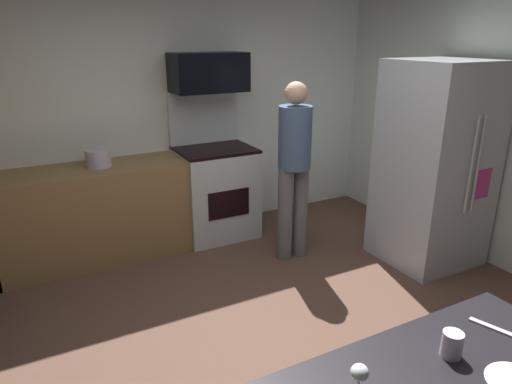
{
  "coord_description": "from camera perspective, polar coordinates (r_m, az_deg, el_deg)",
  "views": [
    {
      "loc": [
        -1.27,
        -2.25,
        2.05
      ],
      "look_at": [
        0.07,
        0.3,
        1.05
      ],
      "focal_mm": 31.97,
      "sensor_mm": 36.0,
      "label": 1
    }
  ],
  "objects": [
    {
      "name": "mug_tea",
      "position": [
        1.94,
        23.31,
        -17.11
      ],
      "size": [
        0.08,
        0.08,
        0.1
      ],
      "primitive_type": "cylinder",
      "color": "silver",
      "rests_on": "counter_island"
    },
    {
      "name": "microwave",
      "position": [
        4.66,
        -5.95,
        14.66
      ],
      "size": [
        0.74,
        0.38,
        0.38
      ],
      "primitive_type": "cube",
      "color": "black",
      "rests_on": "oven_range"
    },
    {
      "name": "ground_plane",
      "position": [
        3.3,
        1.4,
        -19.44
      ],
      "size": [
        5.2,
        4.8,
        0.02
      ],
      "primitive_type": "cube",
      "color": "brown"
    },
    {
      "name": "wall_back",
      "position": [
        4.82,
        -12.3,
        9.77
      ],
      "size": [
        5.2,
        0.12,
        2.6
      ],
      "primitive_type": "cube",
      "color": "silver",
      "rests_on": "ground"
    },
    {
      "name": "lower_cabinet_run",
      "position": [
        4.54,
        -21.23,
        -2.87
      ],
      "size": [
        2.4,
        0.6,
        0.9
      ],
      "primitive_type": "cube",
      "color": "olive",
      "rests_on": "ground"
    },
    {
      "name": "stock_pot",
      "position": [
        4.4,
        -19.15,
        4.03
      ],
      "size": [
        0.23,
        0.23,
        0.16
      ],
      "primitive_type": "cylinder",
      "color": "#B5B1C3",
      "rests_on": "lower_cabinet_run"
    },
    {
      "name": "refrigerator",
      "position": [
        4.46,
        21.47,
        3.18
      ],
      "size": [
        0.83,
        0.81,
        1.85
      ],
      "color": "#B6BEC3",
      "rests_on": "ground"
    },
    {
      "name": "wine_glass_mid",
      "position": [
        1.62,
        12.8,
        -21.5
      ],
      "size": [
        0.06,
        0.06,
        0.15
      ],
      "color": "silver",
      "rests_on": "counter_island"
    },
    {
      "name": "knife_chef",
      "position": [
        2.19,
        28.22,
        -15.03
      ],
      "size": [
        0.1,
        0.24,
        0.01
      ],
      "primitive_type": "cube",
      "rotation": [
        0.0,
        0.0,
        1.89
      ],
      "color": "#B7BABF",
      "rests_on": "counter_island"
    },
    {
      "name": "person_cook",
      "position": [
        4.17,
        4.79,
        3.6
      ],
      "size": [
        0.31,
        0.3,
        1.67
      ],
      "color": "slate",
      "rests_on": "ground"
    },
    {
      "name": "oven_range",
      "position": [
        4.82,
        -5.09,
        0.48
      ],
      "size": [
        0.76,
        0.65,
        1.5
      ],
      "color": "#B9C1BD",
      "rests_on": "ground"
    }
  ]
}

